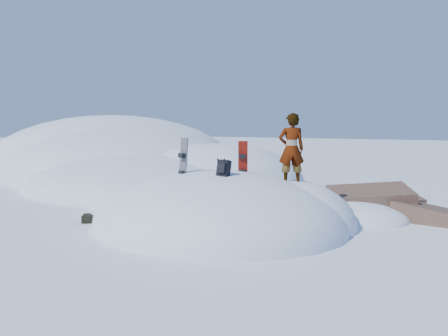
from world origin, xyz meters
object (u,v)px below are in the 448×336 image
at_px(backpack, 223,168).
at_px(person, 291,149).
at_px(snowboard_red, 243,166).
at_px(snowboard_dark, 183,166).

distance_m(backpack, person, 1.92).
xyz_separation_m(snowboard_red, person, (1.30, 0.19, 0.47)).
bearing_deg(snowboard_dark, backpack, 17.53).
bearing_deg(snowboard_red, person, -11.52).
xyz_separation_m(snowboard_red, backpack, (-0.12, -1.02, 0.02)).
bearing_deg(person, snowboard_dark, -5.00).
bearing_deg(snowboard_dark, snowboard_red, 56.51).
distance_m(snowboard_red, snowboard_dark, 1.63).
height_order(backpack, person, person).
bearing_deg(snowboard_dark, person, 45.85).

